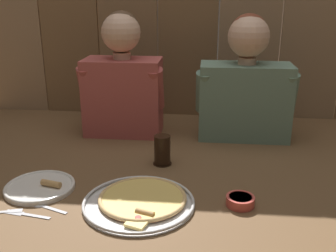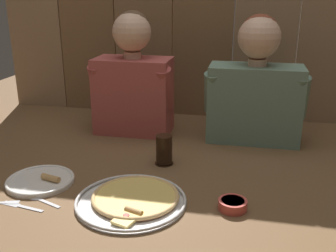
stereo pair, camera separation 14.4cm
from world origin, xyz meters
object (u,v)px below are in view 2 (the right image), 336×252
(pizza_tray, at_px, (133,199))
(dipping_bowl, at_px, (233,204))
(diner_left, at_px, (133,79))
(dinner_plate, at_px, (41,180))
(drinking_glass, at_px, (164,150))
(diner_right, at_px, (256,86))

(pizza_tray, xyz_separation_m, dipping_bowl, (0.32, 0.02, 0.01))
(pizza_tray, distance_m, diner_left, 0.72)
(dinner_plate, height_order, diner_left, diner_left)
(dinner_plate, height_order, drinking_glass, drinking_glass)
(dipping_bowl, bearing_deg, drinking_glass, 134.28)
(pizza_tray, distance_m, drinking_glass, 0.32)
(drinking_glass, relative_size, diner_left, 0.21)
(dipping_bowl, bearing_deg, pizza_tray, -176.36)
(pizza_tray, bearing_deg, diner_right, 60.30)
(dipping_bowl, distance_m, diner_left, 0.84)
(dinner_plate, height_order, dipping_bowl, dinner_plate)
(dinner_plate, distance_m, dipping_bowl, 0.68)
(drinking_glass, relative_size, dipping_bowl, 1.30)
(drinking_glass, xyz_separation_m, diner_left, (-0.22, 0.34, 0.20))
(pizza_tray, xyz_separation_m, diner_right, (0.37, 0.65, 0.24))
(diner_right, bearing_deg, pizza_tray, -119.70)
(pizza_tray, bearing_deg, diner_left, 106.04)
(dinner_plate, bearing_deg, diner_right, 38.96)
(pizza_tray, height_order, diner_left, diner_left)
(drinking_glass, bearing_deg, diner_right, 45.40)
(drinking_glass, xyz_separation_m, dipping_bowl, (0.28, -0.29, -0.04))
(dinner_plate, xyz_separation_m, drinking_glass, (0.40, 0.25, 0.05))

